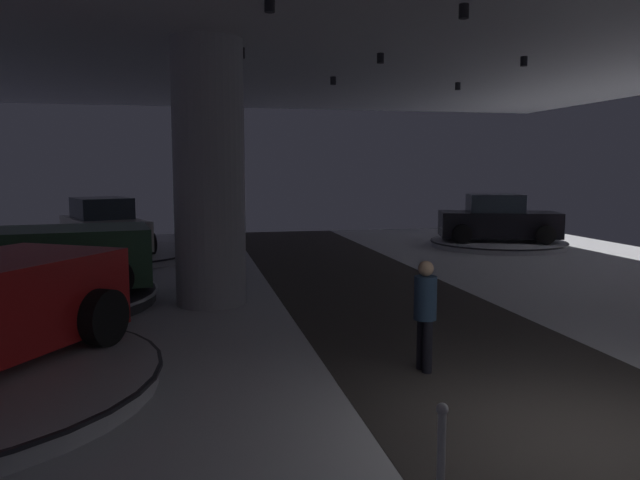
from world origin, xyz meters
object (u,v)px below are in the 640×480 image
Objects in this scene: display_platform_deep_left at (105,255)px; display_car_deep_left at (103,228)px; visitor_walking_near at (425,309)px; column_left at (209,174)px; display_car_deep_right at (498,220)px; display_platform_deep_right at (498,243)px; display_platform_far_left at (19,299)px.

display_car_deep_left is at bearing 111.95° from display_platform_deep_left.
display_car_deep_left is 13.66m from visitor_walking_near.
column_left is 13.04m from display_car_deep_right.
display_platform_far_left is at bearing -154.94° from display_platform_deep_right.
display_car_deep_left is (0.86, 6.67, 0.85)m from display_platform_far_left.
display_platform_far_left is 16.10m from display_platform_deep_right.
display_platform_deep_right is at bearing 0.73° from display_platform_deep_left.
display_car_deep_right is (-0.03, 0.01, 0.86)m from display_platform_deep_right.
display_platform_far_left is 6.70m from display_platform_deep_left.
display_platform_deep_right is 14.72m from visitor_walking_near.
display_platform_deep_right is 1.07× the size of display_car_deep_right.
display_car_deep_left reaches higher than display_platform_deep_left.
display_platform_deep_right is (10.62, 7.39, -2.62)m from column_left.
display_car_deep_right is at bearing 0.65° from display_car_deep_left.
column_left is at bearing -8.15° from display_platform_far_left.
display_car_deep_right is 2.86× the size of visitor_walking_near.
display_platform_deep_left is at bearing -68.05° from display_car_deep_left.
display_platform_far_left is 1.01× the size of display_platform_deep_left.
display_platform_deep_left is at bearing -179.23° from display_car_deep_right.
display_platform_deep_left is (-13.69, -0.18, -0.85)m from display_car_deep_right.
display_car_deep_left is at bearing 113.24° from column_left.
display_car_deep_right is (14.56, 6.83, 0.84)m from display_platform_far_left.
display_platform_far_left is at bearing 140.23° from visitor_walking_near.
visitor_walking_near is at bearing -122.10° from display_platform_deep_right.
display_platform_deep_right is 13.72m from display_platform_deep_left.
visitor_walking_near is at bearing -64.33° from display_car_deep_left.
column_left is 1.21× the size of display_car_deep_right.
display_platform_deep_left is 3.54× the size of visitor_walking_near.
display_platform_far_left is 1.25× the size of display_car_deep_right.
column_left reaches higher than visitor_walking_near.
display_platform_far_left reaches higher than display_platform_deep_right.
display_car_deep_right is at bearing 58.02° from visitor_walking_near.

